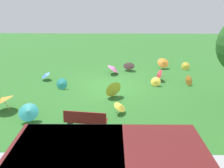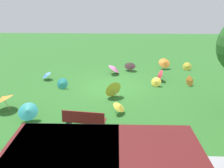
# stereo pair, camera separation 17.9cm
# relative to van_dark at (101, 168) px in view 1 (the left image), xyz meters

# --- Properties ---
(ground) EXTENTS (40.00, 40.00, 0.00)m
(ground) POSITION_rel_van_dark_xyz_m (-0.11, -7.49, -0.91)
(ground) COLOR #2D6B28
(van_dark) EXTENTS (4.62, 2.16, 1.53)m
(van_dark) POSITION_rel_van_dark_xyz_m (0.00, 0.00, 0.00)
(van_dark) COLOR #591919
(van_dark) RESTS_ON ground
(park_bench) EXTENTS (1.64, 0.66, 0.90)m
(park_bench) POSITION_rel_van_dark_xyz_m (0.78, -2.82, -0.45)
(park_bench) COLOR maroon
(park_bench) RESTS_ON ground
(parasol_yellow_0) EXTENTS (0.70, 0.72, 0.55)m
(parasol_yellow_0) POSITION_rel_van_dark_xyz_m (-0.55, -4.22, -0.56)
(parasol_yellow_0) COLOR tan
(parasol_yellow_0) RESTS_ON ground
(parasol_orange_0) EXTENTS (1.03, 1.04, 0.83)m
(parasol_orange_0) POSITION_rel_van_dark_xyz_m (4.69, -4.40, -0.34)
(parasol_orange_0) COLOR tan
(parasol_orange_0) RESTS_ON ground
(parasol_yellow_1) EXTENTS (0.94, 0.95, 0.89)m
(parasol_yellow_1) POSITION_rel_van_dark_xyz_m (-0.20, -5.93, -0.47)
(parasol_yellow_1) COLOR tan
(parasol_yellow_1) RESTS_ON ground
(parasol_pink_0) EXTENTS (0.82, 0.70, 0.74)m
(parasol_pink_0) POSITION_rel_van_dark_xyz_m (-1.29, -10.30, -0.54)
(parasol_pink_0) COLOR tan
(parasol_pink_0) RESTS_ON ground
(parasol_orange_1) EXTENTS (0.89, 0.83, 0.81)m
(parasol_orange_1) POSITION_rel_van_dark_xyz_m (-3.78, -10.70, -0.42)
(parasol_orange_1) COLOR tan
(parasol_orange_1) RESTS_ON ground
(parasol_teal_0) EXTENTS (0.71, 0.66, 0.62)m
(parasol_teal_0) POSITION_rel_van_dark_xyz_m (2.68, -6.88, -0.60)
(parasol_teal_0) COLOR tan
(parasol_teal_0) RESTS_ON ground
(parasol_teal_1) EXTENTS (0.91, 0.82, 0.78)m
(parasol_teal_1) POSITION_rel_van_dark_xyz_m (3.20, -3.46, -0.45)
(parasol_teal_1) COLOR tan
(parasol_teal_1) RESTS_ON ground
(parasol_yellow_3) EXTENTS (0.71, 0.66, 0.55)m
(parasol_yellow_3) POSITION_rel_van_dark_xyz_m (-2.66, -7.42, -0.63)
(parasol_yellow_3) COLOR tan
(parasol_yellow_3) RESTS_ON ground
(parasol_red_0) EXTENTS (0.65, 0.74, 0.73)m
(parasol_red_0) POSITION_rel_van_dark_xyz_m (-2.98, -8.35, -0.55)
(parasol_red_0) COLOR tan
(parasol_red_0) RESTS_ON ground
(parasol_pink_1) EXTENTS (0.81, 0.85, 0.73)m
(parasol_pink_1) POSITION_rel_van_dark_xyz_m (-0.21, -9.50, -0.48)
(parasol_pink_1) COLOR tan
(parasol_pink_1) RESTS_ON ground
(parasol_blue_0) EXTENTS (0.76, 0.77, 0.55)m
(parasol_blue_0) POSITION_rel_van_dark_xyz_m (4.04, -8.28, -0.57)
(parasol_blue_0) COLOR tan
(parasol_blue_0) RESTS_ON ground
(parasol_orange_2) EXTENTS (0.70, 0.63, 0.59)m
(parasol_orange_2) POSITION_rel_van_dark_xyz_m (-4.67, -7.57, -0.62)
(parasol_orange_2) COLOR tan
(parasol_orange_2) RESTS_ON ground
(parasol_yellow_4) EXTENTS (0.66, 0.57, 0.57)m
(parasol_yellow_4) POSITION_rel_van_dark_xyz_m (-5.34, -10.48, -0.63)
(parasol_yellow_4) COLOR tan
(parasol_yellow_4) RESTS_ON ground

